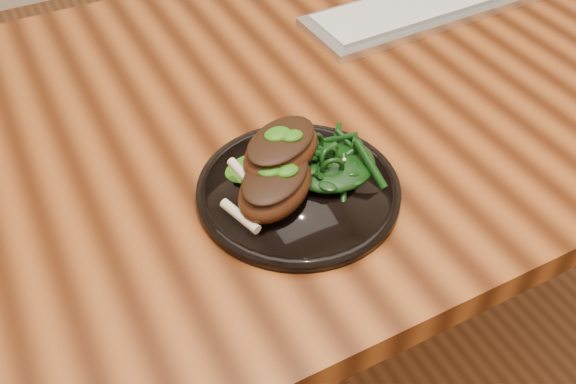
# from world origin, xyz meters

# --- Properties ---
(desk) EXTENTS (1.60, 0.80, 0.75)m
(desk) POSITION_xyz_m (0.00, 0.00, 0.67)
(desk) COLOR #381607
(desk) RESTS_ON ground
(plate) EXTENTS (0.24, 0.24, 0.01)m
(plate) POSITION_xyz_m (-0.11, -0.18, 0.76)
(plate) COLOR black
(plate) RESTS_ON desk
(lamb_chop_front) EXTENTS (0.14, 0.13, 0.05)m
(lamb_chop_front) POSITION_xyz_m (-0.15, -0.19, 0.79)
(lamb_chop_front) COLOR #3D1B0B
(lamb_chop_front) RESTS_ON plate
(lamb_chop_back) EXTENTS (0.13, 0.12, 0.05)m
(lamb_chop_back) POSITION_xyz_m (-0.12, -0.16, 0.81)
(lamb_chop_back) COLOR #3D1B0B
(lamb_chop_back) RESTS_ON plate
(herb_smear) EXTENTS (0.08, 0.05, 0.01)m
(herb_smear) POSITION_xyz_m (-0.14, -0.13, 0.77)
(herb_smear) COLOR #174B08
(herb_smear) RESTS_ON plate
(greens_heap) EXTENTS (0.11, 0.10, 0.04)m
(greens_heap) POSITION_xyz_m (-0.06, -0.18, 0.78)
(greens_heap) COLOR black
(greens_heap) RESTS_ON plate
(keyboard) EXTENTS (0.45, 0.15, 0.02)m
(keyboard) POSITION_xyz_m (0.30, 0.11, 0.76)
(keyboard) COLOR silver
(keyboard) RESTS_ON desk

